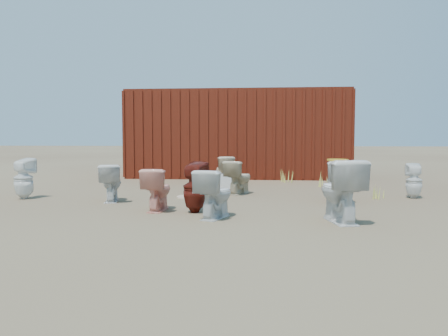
# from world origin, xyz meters

# --- Properties ---
(ground) EXTENTS (100.00, 100.00, 0.00)m
(ground) POSITION_xyz_m (0.00, 0.00, 0.00)
(ground) COLOR brown
(ground) RESTS_ON ground
(shipping_container) EXTENTS (6.00, 2.40, 2.40)m
(shipping_container) POSITION_xyz_m (0.00, 5.20, 1.20)
(shipping_container) COLOR #44170B
(shipping_container) RESTS_ON ground
(toilet_front_a) EXTENTS (0.50, 0.71, 0.65)m
(toilet_front_a) POSITION_xyz_m (-1.91, -0.07, 0.33)
(toilet_front_a) COLOR silver
(toilet_front_a) RESTS_ON ground
(toilet_front_pink) EXTENTS (0.40, 0.66, 0.65)m
(toilet_front_pink) POSITION_xyz_m (-0.88, -0.94, 0.32)
(toilet_front_pink) COLOR #FBA691
(toilet_front_pink) RESTS_ON ground
(toilet_front_c) EXTENTS (0.58, 0.75, 0.68)m
(toilet_front_c) POSITION_xyz_m (0.06, -1.46, 0.34)
(toilet_front_c) COLOR silver
(toilet_front_c) RESTS_ON ground
(toilet_front_maroon) EXTENTS (0.42, 0.42, 0.75)m
(toilet_front_maroon) POSITION_xyz_m (-0.29, -1.05, 0.38)
(toilet_front_maroon) COLOR #611910
(toilet_front_maroon) RESTS_ON ground
(toilet_front_e) EXTENTS (0.62, 0.89, 0.83)m
(toilet_front_e) POSITION_xyz_m (1.73, -1.60, 0.42)
(toilet_front_e) COLOR white
(toilet_front_e) RESTS_ON ground
(toilet_back_a) EXTENTS (0.42, 0.43, 0.74)m
(toilet_back_a) POSITION_xyz_m (-3.60, 0.10, 0.37)
(toilet_back_a) COLOR white
(toilet_back_a) RESTS_ON ground
(toilet_back_beige_left) EXTENTS (0.57, 0.75, 0.68)m
(toilet_back_beige_left) POSITION_xyz_m (-0.20, 2.74, 0.34)
(toilet_back_beige_left) COLOR beige
(toilet_back_beige_left) RESTS_ON ground
(toilet_back_beige_right) EXTENTS (0.62, 0.74, 0.66)m
(toilet_back_beige_right) POSITION_xyz_m (0.25, 1.12, 0.33)
(toilet_back_beige_right) COLOR #C7B691
(toilet_back_beige_right) RESTS_ON ground
(toilet_back_yellowlid) EXTENTS (0.43, 0.72, 0.71)m
(toilet_back_yellowlid) POSITION_xyz_m (2.00, 0.28, 0.36)
(toilet_back_yellowlid) COLOR silver
(toilet_back_yellowlid) RESTS_ON ground
(toilet_back_e) EXTENTS (0.32, 0.32, 0.64)m
(toilet_back_e) POSITION_xyz_m (3.47, 0.83, 0.32)
(toilet_back_e) COLOR white
(toilet_back_e) RESTS_ON ground
(yellow_lid) EXTENTS (0.36, 0.45, 0.02)m
(yellow_lid) POSITION_xyz_m (2.00, 0.28, 0.73)
(yellow_lid) COLOR gold
(yellow_lid) RESTS_ON toilet_back_yellowlid
(loose_tank) EXTENTS (0.54, 0.38, 0.35)m
(loose_tank) POSITION_xyz_m (-0.05, 1.86, 0.17)
(loose_tank) COLOR white
(loose_tank) RESTS_ON ground
(loose_lid_near) EXTENTS (0.50, 0.58, 0.02)m
(loose_lid_near) POSITION_xyz_m (-0.68, 0.53, 0.01)
(loose_lid_near) COLOR beige
(loose_lid_near) RESTS_ON ground
(loose_lid_far) EXTENTS (0.56, 0.59, 0.02)m
(loose_lid_far) POSITION_xyz_m (-0.58, 2.91, 0.01)
(loose_lid_far) COLOR beige
(loose_lid_far) RESTS_ON ground
(weed_clump_a) EXTENTS (0.36, 0.36, 0.33)m
(weed_clump_a) POSITION_xyz_m (-1.88, 2.71, 0.17)
(weed_clump_a) COLOR #B9BC4B
(weed_clump_a) RESTS_ON ground
(weed_clump_b) EXTENTS (0.32, 0.32, 0.26)m
(weed_clump_b) POSITION_xyz_m (0.02, 2.35, 0.13)
(weed_clump_b) COLOR #B9BC4B
(weed_clump_b) RESTS_ON ground
(weed_clump_c) EXTENTS (0.36, 0.36, 0.34)m
(weed_clump_c) POSITION_xyz_m (2.11, 2.46, 0.17)
(weed_clump_c) COLOR #B9BC4B
(weed_clump_c) RESTS_ON ground
(weed_clump_d) EXTENTS (0.30, 0.30, 0.23)m
(weed_clump_d) POSITION_xyz_m (-0.61, 3.50, 0.12)
(weed_clump_d) COLOR #B9BC4B
(weed_clump_d) RESTS_ON ground
(weed_clump_e) EXTENTS (0.34, 0.34, 0.33)m
(weed_clump_e) POSITION_xyz_m (1.33, 3.50, 0.17)
(weed_clump_e) COLOR #B9BC4B
(weed_clump_e) RESTS_ON ground
(weed_clump_f) EXTENTS (0.28, 0.28, 0.24)m
(weed_clump_f) POSITION_xyz_m (2.81, 0.68, 0.12)
(weed_clump_f) COLOR #B9BC4B
(weed_clump_f) RESTS_ON ground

